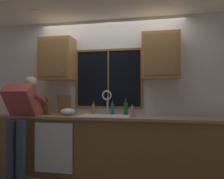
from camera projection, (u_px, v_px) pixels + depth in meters
name	position (u px, v px, depth m)	size (l,w,h in m)	color
back_wall	(111.00, 93.00, 3.70)	(5.90, 0.12, 2.55)	silver
ceiling_downlight_left	(36.00, 11.00, 3.27)	(0.14, 0.14, 0.01)	#FFEAB2
ceiling_downlight_right	(178.00, 0.00, 2.87)	(0.14, 0.14, 0.01)	#FFEAB2
window_glass	(108.00, 79.00, 3.64)	(1.10, 0.02, 0.95)	black
window_frame_top	(108.00, 50.00, 3.64)	(1.17, 0.02, 0.04)	brown
window_frame_bottom	(108.00, 107.00, 3.63)	(1.17, 0.02, 0.04)	brown
window_frame_left	(77.00, 79.00, 3.74)	(0.04, 0.02, 0.95)	brown
window_frame_right	(142.00, 78.00, 3.53)	(0.04, 0.02, 0.95)	brown
window_mullion_center	(108.00, 79.00, 3.63)	(0.02, 0.02, 0.95)	brown
lower_cabinet_run	(107.00, 146.00, 3.34)	(3.50, 0.58, 0.88)	olive
countertop	(106.00, 117.00, 3.33)	(3.56, 0.62, 0.04)	gray
dishwasher_front	(53.00, 148.00, 3.17)	(0.60, 0.02, 0.74)	white
upper_cabinet_left	(57.00, 59.00, 3.65)	(0.58, 0.36, 0.72)	#9E703D
upper_cabinet_right	(161.00, 56.00, 3.33)	(0.58, 0.36, 0.72)	#9E703D
sink	(105.00, 122.00, 3.35)	(0.80, 0.46, 0.21)	white
faucet	(107.00, 99.00, 3.53)	(0.18, 0.09, 0.40)	silver
person_standing	(22.00, 114.00, 3.27)	(0.53, 0.69, 1.56)	#384260
knife_block	(46.00, 108.00, 3.54)	(0.12, 0.18, 0.32)	brown
cutting_board	(64.00, 104.00, 3.71)	(0.24, 0.02, 0.33)	#997047
mixing_bowl	(68.00, 112.00, 3.44)	(0.24, 0.24, 0.12)	silver
soap_dispenser	(132.00, 112.00, 3.15)	(0.06, 0.07, 0.19)	pink
bottle_green_glass	(112.00, 109.00, 3.49)	(0.05, 0.05, 0.24)	#334C8C
bottle_tall_clear	(126.00, 108.00, 3.45)	(0.06, 0.06, 0.26)	#1E592D
bottle_amber_small	(93.00, 109.00, 3.56)	(0.06, 0.06, 0.22)	olive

